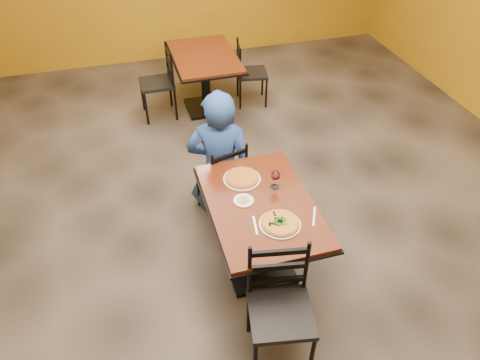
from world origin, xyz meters
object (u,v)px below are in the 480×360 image
object	(u,v)px
table_main	(260,221)
chair_second_right	(252,73)
chair_second_left	(157,84)
plate_main	(280,224)
side_plate	(244,201)
plate_far	(242,179)
diner	(219,152)
pizza_far	(242,178)
chair_main_near	(281,314)
pizza_main	(280,223)
table_second	(205,70)
wine_glass	(275,179)
chair_main_far	(221,177)

from	to	relation	value
table_main	chair_second_right	size ratio (longest dim) A/B	1.46
chair_second_left	plate_main	bearing A→B (deg)	8.70
chair_second_left	side_plate	distance (m)	2.76
table_main	plate_far	bearing A→B (deg)	100.78
plate_main	side_plate	xyz separation A→B (m)	(-0.18, 0.32, 0.00)
chair_second_right	plate_main	xyz separation A→B (m)	(-0.73, -3.04, 0.34)
diner	pizza_far	size ratio (longest dim) A/B	4.53
table_main	plate_main	size ratio (longest dim) A/B	3.97
table_main	pizza_far	distance (m)	0.39
chair_main_near	table_main	bearing A→B (deg)	92.48
chair_second_left	pizza_main	distance (m)	3.10
chair_second_right	diner	bearing A→B (deg)	164.25
diner	side_plate	world-z (taller)	diner
chair_second_left	pizza_main	xyz separation A→B (m)	(0.52, -3.04, 0.32)
table_second	plate_main	world-z (taller)	plate_main
diner	wine_glass	xyz separation A→B (m)	(0.28, -0.75, 0.21)
table_second	pizza_main	distance (m)	3.05
table_main	plate_far	world-z (taller)	plate_far
pizza_main	wine_glass	distance (m)	0.43
pizza_main	pizza_far	world-z (taller)	same
pizza_main	chair_main_far	bearing A→B (deg)	99.93
chair_second_left	side_plate	size ratio (longest dim) A/B	5.63
diner	pizza_main	size ratio (longest dim) A/B	4.47
chair_second_left	chair_main_far	bearing A→B (deg)	8.57
chair_main_near	chair_second_right	size ratio (longest dim) A/B	1.13
chair_main_near	plate_far	size ratio (longest dim) A/B	3.06
chair_main_near	diner	bearing A→B (deg)	100.37
table_main	chair_main_near	distance (m)	0.82
table_main	diner	size ratio (longest dim) A/B	0.97
chair_main_far	chair_main_near	bearing A→B (deg)	75.83
table_main	chair_main_far	xyz separation A→B (m)	(-0.12, 0.80, -0.14)
table_second	side_plate	distance (m)	2.74
chair_main_near	chair_second_right	distance (m)	3.70
chair_main_far	plate_far	bearing A→B (deg)	82.91
table_second	pizza_main	bearing A→B (deg)	-91.98
chair_main_far	pizza_main	world-z (taller)	chair_main_far
diner	wine_glass	bearing A→B (deg)	128.84
table_main	pizza_far	bearing A→B (deg)	100.78
chair_main_near	chair_second_right	bearing A→B (deg)	86.30
plate_main	table_main	bearing A→B (deg)	103.40
chair_second_left	plate_main	size ratio (longest dim) A/B	2.91
plate_far	pizza_far	xyz separation A→B (m)	(0.00, 0.00, 0.02)
plate_main	chair_main_near	bearing A→B (deg)	-107.76
chair_main_far	chair_second_left	xyz separation A→B (m)	(-0.33, 1.98, 0.03)
chair_main_far	chair_second_right	xyz separation A→B (m)	(0.91, 1.98, 0.00)
table_main	side_plate	xyz separation A→B (m)	(-0.12, 0.06, 0.20)
chair_main_far	diner	world-z (taller)	diner
chair_main_near	plate_far	world-z (taller)	chair_main_near
chair_main_near	wine_glass	distance (m)	1.07
table_second	plate_far	distance (m)	2.48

